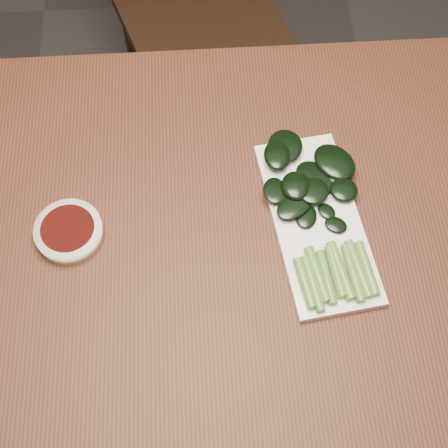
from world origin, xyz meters
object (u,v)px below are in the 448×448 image
sauce_bowl (69,232)px  serving_plate (317,222)px  table (213,254)px  gai_lan (319,206)px

sauce_bowl → serving_plate: (0.40, -0.00, -0.01)m
table → serving_plate: 0.19m
table → serving_plate: (0.17, 0.01, 0.08)m
table → sauce_bowl: (-0.23, 0.01, 0.09)m
sauce_bowl → gai_lan: gai_lan is taller
table → gai_lan: bearing=9.7°
serving_plate → table: bearing=-176.2°
sauce_bowl → gai_lan: 0.40m
table → sauce_bowl: size_ratio=13.02×
table → serving_plate: bearing=3.8°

